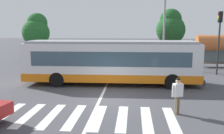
% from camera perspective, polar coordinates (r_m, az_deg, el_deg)
% --- Properties ---
extents(ground_plane, '(160.00, 160.00, 0.00)m').
position_cam_1_polar(ground_plane, '(13.66, -0.94, -7.57)').
color(ground_plane, '#47474C').
extents(city_transit_bus, '(12.22, 2.82, 3.06)m').
position_cam_1_polar(city_transit_bus, '(16.97, -0.13, 1.23)').
color(city_transit_bus, black).
rests_on(city_transit_bus, ground_plane).
extents(pedestrian_crossing_street, '(0.55, 0.39, 1.72)m').
position_cam_1_polar(pedestrian_crossing_street, '(11.50, 15.20, -6.11)').
color(pedestrian_crossing_street, brown).
rests_on(pedestrian_crossing_street, ground_plane).
extents(parked_car_blue, '(2.04, 4.58, 1.35)m').
position_cam_1_polar(parked_car_blue, '(29.80, -0.37, 3.08)').
color(parked_car_blue, black).
rests_on(parked_car_blue, ground_plane).
extents(parked_car_silver, '(2.00, 4.57, 1.35)m').
position_cam_1_polar(parked_car_silver, '(29.97, 4.75, 3.08)').
color(parked_car_silver, black).
rests_on(parked_car_silver, ground_plane).
extents(parked_car_red, '(2.04, 4.58, 1.35)m').
position_cam_1_polar(parked_car_red, '(29.97, 10.07, 2.97)').
color(parked_car_red, black).
rests_on(parked_car_red, ground_plane).
extents(traffic_light_far_corner, '(0.33, 0.32, 5.29)m').
position_cam_1_polar(traffic_light_far_corner, '(22.20, 23.97, 7.30)').
color(traffic_light_far_corner, '#28282B').
rests_on(traffic_light_far_corner, ground_plane).
extents(bus_stop_shelter, '(4.11, 1.54, 3.25)m').
position_cam_1_polar(bus_stop_shelter, '(26.24, 23.67, 5.10)').
color(bus_stop_shelter, '#28282B').
rests_on(bus_stop_shelter, ground_plane).
extents(twin_arm_street_lamp, '(3.84, 0.32, 9.86)m').
position_cam_1_polar(twin_arm_street_lamp, '(24.13, 12.34, 13.76)').
color(twin_arm_street_lamp, '#939399').
rests_on(twin_arm_street_lamp, ground_plane).
extents(background_tree_left, '(3.30, 3.30, 5.77)m').
position_cam_1_polar(background_tree_left, '(31.27, -17.42, 8.35)').
color(background_tree_left, brown).
rests_on(background_tree_left, ground_plane).
extents(background_tree_right, '(3.91, 3.91, 6.52)m').
position_cam_1_polar(background_tree_right, '(34.12, 13.66, 9.18)').
color(background_tree_right, brown).
rests_on(background_tree_right, ground_plane).
extents(crosswalk_painted_stripes, '(7.94, 3.18, 0.01)m').
position_cam_1_polar(crosswalk_painted_stripes, '(11.11, -6.04, -11.59)').
color(crosswalk_painted_stripes, silver).
rests_on(crosswalk_painted_stripes, ground_plane).
extents(lane_center_line, '(0.16, 24.00, 0.01)m').
position_cam_1_polar(lane_center_line, '(15.62, -1.78, -5.40)').
color(lane_center_line, silver).
rests_on(lane_center_line, ground_plane).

